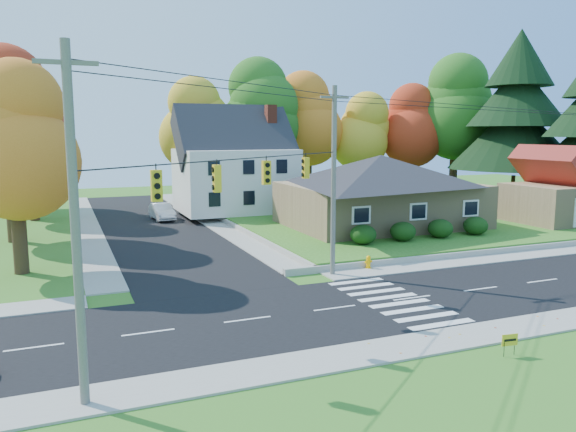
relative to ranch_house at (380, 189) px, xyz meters
name	(u,v)px	position (x,y,z in m)	size (l,w,h in m)	color
ground	(412,298)	(-8.00, -16.00, -3.27)	(120.00, 120.00, 0.00)	#3D7923
road_main	(412,298)	(-8.00, -16.00, -3.26)	(90.00, 8.00, 0.02)	black
road_cross	(151,224)	(-16.00, 10.00, -3.25)	(8.00, 44.00, 0.02)	black
sidewalk_north	(359,273)	(-8.00, -11.00, -3.23)	(90.00, 2.00, 0.08)	#9C9A90
sidewalk_south	(488,333)	(-8.00, -21.00, -3.23)	(90.00, 2.00, 0.08)	#9C9A90
lawn	(398,216)	(5.00, 5.00, -3.02)	(30.00, 30.00, 0.50)	#3D7923
ranch_house	(380,189)	(0.00, 0.00, 0.00)	(14.60, 10.60, 5.40)	tan
colonial_house	(235,166)	(-7.96, 12.00, 1.32)	(10.40, 8.40, 9.60)	silver
garage	(558,193)	(14.00, -4.01, -0.42)	(7.30, 6.30, 4.60)	tan
hedge_row	(422,230)	(-0.50, -6.20, -2.13)	(10.70, 1.70, 1.27)	#163A10
traffic_infrastructure	(396,185)	(-8.15, -14.65, 1.88)	(38.10, 10.66, 10.00)	#666059
tree_lot_0	(197,125)	(-10.00, 18.00, 5.04)	(6.72, 6.72, 12.51)	#3F2A19
tree_lot_1	(258,112)	(-4.00, 17.00, 6.35)	(7.84, 7.84, 14.60)	#3F2A19
tree_lot_2	(308,119)	(2.00, 18.00, 5.70)	(7.28, 7.28, 13.56)	#3F2A19
tree_lot_3	(362,132)	(8.00, 17.00, 4.39)	(6.16, 6.16, 11.47)	#3F2A19
tree_lot_4	(414,126)	(14.00, 16.00, 5.04)	(6.72, 6.72, 12.51)	#3F2A19
tree_lot_5	(456,108)	(18.00, 14.00, 7.00)	(8.40, 8.40, 15.64)	#3F2A19
conifer_east_a	(517,114)	(19.00, 6.00, 6.12)	(12.80, 12.80, 16.96)	#3F2A19
tree_west_0	(13,141)	(-25.00, -4.00, 3.89)	(6.16, 6.16, 11.47)	#3F2A19
tree_west_1	(6,120)	(-26.00, 6.00, 5.20)	(7.28, 7.28, 13.56)	#3F2A19
tree_west_2	(29,130)	(-25.00, 16.00, 4.54)	(6.72, 6.72, 12.51)	#3F2A19
tree_west_3	(9,117)	(-27.00, 24.00, 5.85)	(7.84, 7.84, 14.60)	#3F2A19
white_car	(162,212)	(-14.68, 12.04, -2.53)	(1.51, 4.33, 1.43)	#BAB9BF
fire_hydrant	(368,263)	(-7.06, -10.40, -2.88)	(0.45, 0.35, 0.80)	#FFAC00
yard_sign	(510,340)	(-8.82, -22.95, -2.71)	(0.62, 0.11, 0.78)	black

